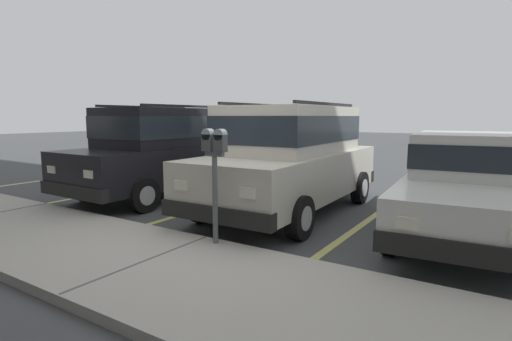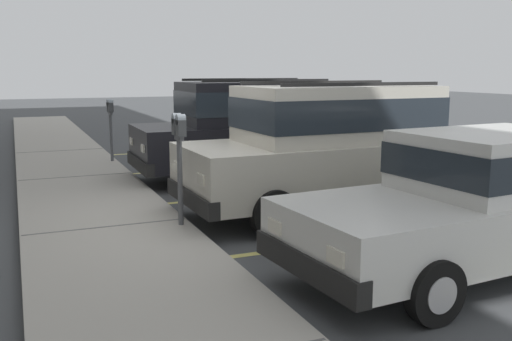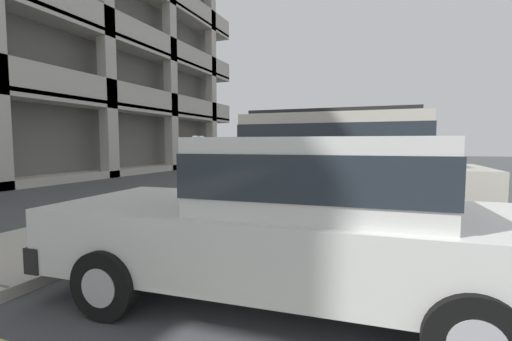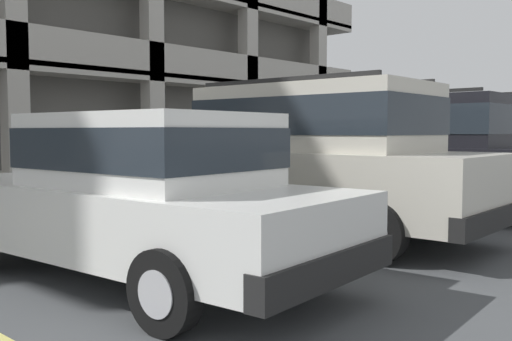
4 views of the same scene
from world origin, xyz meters
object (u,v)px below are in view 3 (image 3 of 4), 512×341
object	(u,v)px
red_sedan	(296,215)
dark_hatchback	(349,159)
parking_meter_far	(288,152)
silver_suv	(332,167)
parking_meter_near	(199,156)

from	to	relation	value
red_sedan	dark_hatchback	size ratio (longest dim) A/B	0.96
red_sedan	parking_meter_far	bearing A→B (deg)	12.70
dark_hatchback	silver_suv	bearing A→B (deg)	-178.45
parking_meter_near	parking_meter_far	distance (m)	6.03
silver_suv	parking_meter_near	size ratio (longest dim) A/B	3.18
silver_suv	red_sedan	distance (m)	2.95
red_sedan	parking_meter_far	xyz separation A→B (m)	(8.74, 2.65, 0.37)
red_sedan	parking_meter_near	size ratio (longest dim) A/B	3.03
silver_suv	parking_meter_far	size ratio (longest dim) A/B	3.37
parking_meter_far	silver_suv	bearing A→B (deg)	-156.67
parking_meter_near	parking_meter_far	world-z (taller)	parking_meter_near
silver_suv	parking_meter_far	world-z (taller)	silver_suv
parking_meter_far	dark_hatchback	bearing A→B (deg)	-137.17
silver_suv	parking_meter_far	xyz separation A→B (m)	(5.80, 2.50, 0.10)
parking_meter_near	red_sedan	bearing A→B (deg)	-135.34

